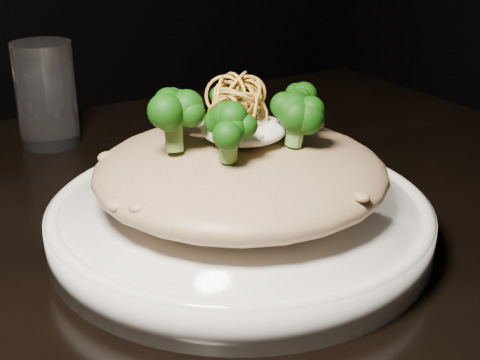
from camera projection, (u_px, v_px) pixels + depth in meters
name	position (u px, v px, depth m)	size (l,w,h in m)	color
table	(140.00, 324.00, 0.60)	(1.10, 0.80, 0.75)	black
plate	(240.00, 221.00, 0.57)	(0.32, 0.32, 0.03)	white
risotto	(240.00, 171.00, 0.56)	(0.25, 0.25, 0.05)	brown
broccoli	(241.00, 107.00, 0.53)	(0.16, 0.16, 0.06)	black
cheese	(243.00, 129.00, 0.54)	(0.07, 0.07, 0.02)	white
shallots	(235.00, 96.00, 0.53)	(0.06, 0.06, 0.04)	#8E621E
drinking_glass	(46.00, 94.00, 0.77)	(0.07, 0.07, 0.12)	silver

